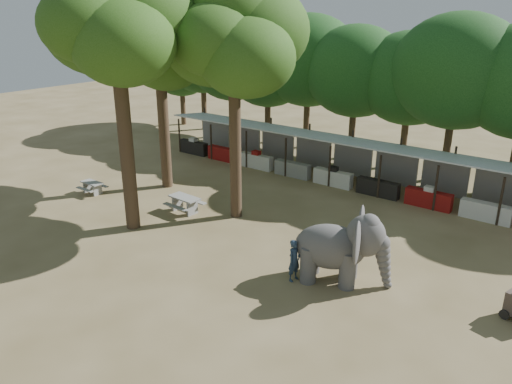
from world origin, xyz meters
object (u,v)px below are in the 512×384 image
Objects in this scene: yard_tree_center at (116,21)px; picnic_table_far at (185,202)px; handler at (294,260)px; picnic_table_near at (92,186)px; yard_tree_back at (234,36)px; elephant at (342,247)px; yard_tree_left at (159,39)px.

yard_tree_center is 7.01× the size of picnic_table_far.
picnic_table_near is at bearing 91.86° from handler.
picnic_table_far is at bearing -147.93° from yard_tree_back.
picnic_table_far is (-9.52, 1.30, -0.88)m from elephant.
yard_tree_back is at bearing 53.14° from yard_tree_center.
yard_tree_left is at bearing 57.67° from picnic_table_near.
yard_tree_left is at bearing 120.96° from yard_tree_center.
picnic_table_far is at bearing 151.50° from elephant.
yard_tree_center is at bearing -15.23° from picnic_table_near.
yard_tree_center reaches higher than handler.
yard_tree_back is 6.87× the size of handler.
yard_tree_left is 0.97× the size of yard_tree_back.
yard_tree_center is at bearing -126.86° from yard_tree_back.
yard_tree_left is 15.37m from elephant.
yard_tree_back is 10.37m from handler.
yard_tree_center is at bearing -59.04° from yard_tree_left.
yard_tree_center reaches higher than picnic_table_near.
yard_tree_left is at bearing 143.71° from elephant.
yard_tree_center is 12.97m from elephant.
yard_tree_back is (3.00, 4.00, -0.67)m from yard_tree_center.
yard_tree_back reaches higher than elephant.
yard_tree_back is 8.47× the size of picnic_table_near.
picnic_table_far is at bearing -32.48° from yard_tree_left.
yard_tree_left is 2.88× the size of elephant.
elephant is 2.31× the size of handler.
yard_tree_left is 0.92× the size of yard_tree_center.
yard_tree_left is 8.22× the size of picnic_table_near.
handler is 1.23× the size of picnic_table_near.
picnic_table_far reaches higher than picnic_table_near.
elephant reaches higher than picnic_table_far.
handler is at bearing -13.06° from picnic_table_far.
yard_tree_left is 14.73m from handler.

